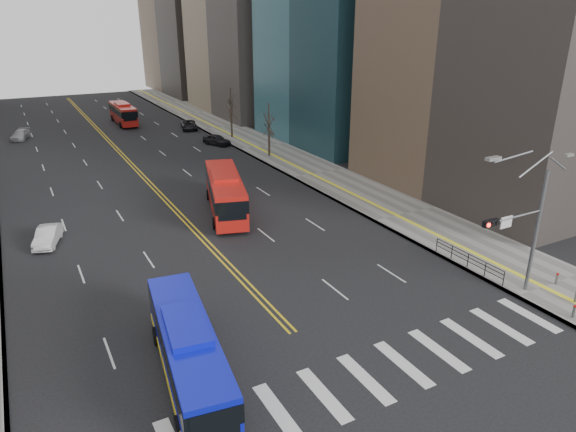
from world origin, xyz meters
The scene contains 15 objects.
ground centered at (0.00, 0.00, 0.00)m, with size 220.00×220.00×0.00m, color black.
sidewalk_right centered at (17.50, 45.00, 0.07)m, with size 7.00×130.00×0.15m, color slate.
crosswalk centered at (0.00, 0.00, 0.01)m, with size 26.70×4.00×0.01m.
centerline centered at (0.00, 55.00, 0.01)m, with size 0.55×100.00×0.01m.
signal_mast centered at (13.77, 2.00, 4.86)m, with size 5.37×0.37×9.39m.
pedestrian_railing centered at (14.30, 6.00, 0.82)m, with size 0.06×6.06×1.02m.
bollards centered at (16.27, -0.17, 0.55)m, with size 2.87×3.17×0.78m.
street_trees centered at (-7.18, 34.55, 4.87)m, with size 35.20×47.20×7.60m.
blue_bus centered at (-6.23, 4.00, 1.68)m, with size 3.74×11.11×3.20m.
red_bus_near centered at (3.85, 24.33, 2.02)m, with size 5.81×11.79×3.64m.
red_bus_far centered at (4.57, 70.12, 1.88)m, with size 2.74×10.59×3.37m.
car_white centered at (-10.75, 24.34, 0.67)m, with size 1.42×4.08×1.34m, color silver.
car_dark_mid centered at (12.50, 48.96, 0.72)m, with size 1.70×4.23×1.44m, color black.
car_silver centered at (-10.80, 65.48, 0.66)m, with size 1.84×4.52×1.31m, color #97979C.
car_dark_far centered at (12.50, 60.76, 0.68)m, with size 2.25×4.88×1.35m, color black.
Camera 1 is at (-11.74, -15.99, 16.30)m, focal length 32.00 mm.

